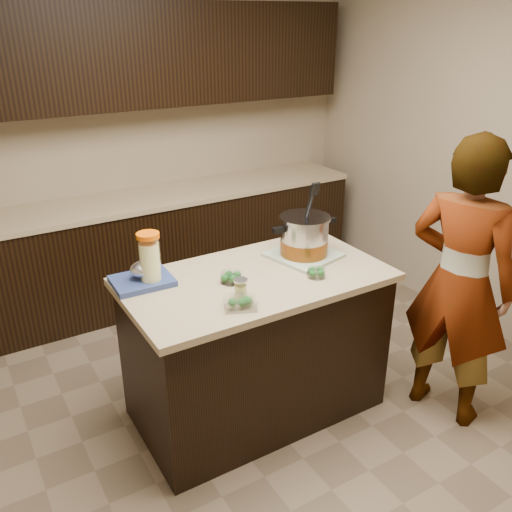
{
  "coord_description": "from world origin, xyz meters",
  "views": [
    {
      "loc": [
        -1.38,
        -2.3,
        2.2
      ],
      "look_at": [
        0.0,
        0.0,
        1.02
      ],
      "focal_mm": 38.0,
      "sensor_mm": 36.0,
      "label": 1
    }
  ],
  "objects_px": {
    "island": "(256,345)",
    "person": "(460,284)",
    "lemonade_pitcher": "(150,262)",
    "stock_pot": "(304,238)"
  },
  "relations": [
    {
      "from": "island",
      "to": "person",
      "type": "distance_m",
      "value": 1.2
    },
    {
      "from": "lemonade_pitcher",
      "to": "person",
      "type": "bearing_deg",
      "value": -26.98
    },
    {
      "from": "lemonade_pitcher",
      "to": "stock_pot",
      "type": "bearing_deg",
      "value": -7.06
    },
    {
      "from": "stock_pot",
      "to": "person",
      "type": "bearing_deg",
      "value": -42.75
    },
    {
      "from": "stock_pot",
      "to": "lemonade_pitcher",
      "type": "xyz_separation_m",
      "value": [
        -0.91,
        0.11,
        0.02
      ]
    },
    {
      "from": "island",
      "to": "stock_pot",
      "type": "height_order",
      "value": "stock_pot"
    },
    {
      "from": "person",
      "to": "stock_pot",
      "type": "bearing_deg",
      "value": 25.47
    },
    {
      "from": "island",
      "to": "stock_pot",
      "type": "distance_m",
      "value": 0.69
    },
    {
      "from": "lemonade_pitcher",
      "to": "person",
      "type": "xyz_separation_m",
      "value": [
        1.51,
        -0.77,
        -0.19
      ]
    },
    {
      "from": "stock_pot",
      "to": "island",
      "type": "bearing_deg",
      "value": -163.1
    }
  ]
}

